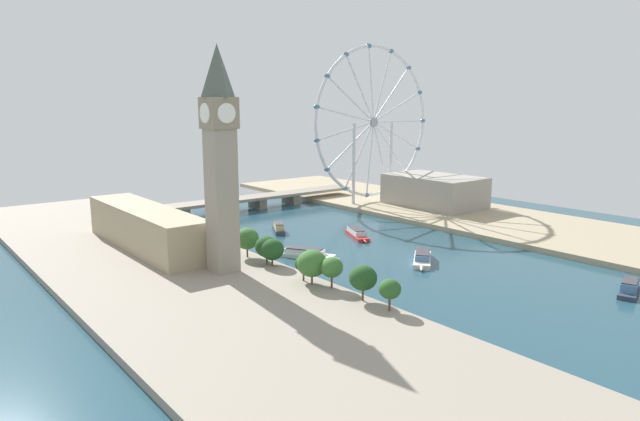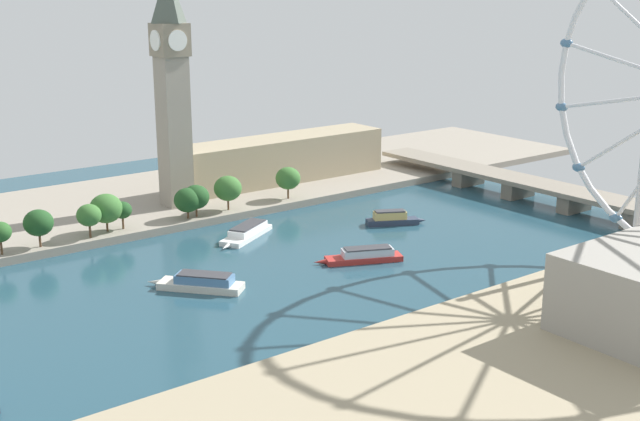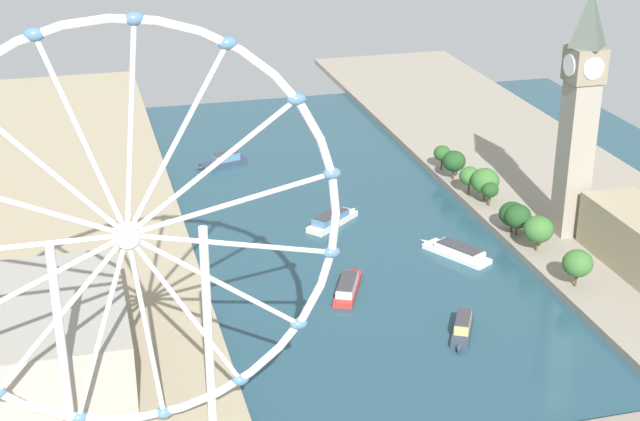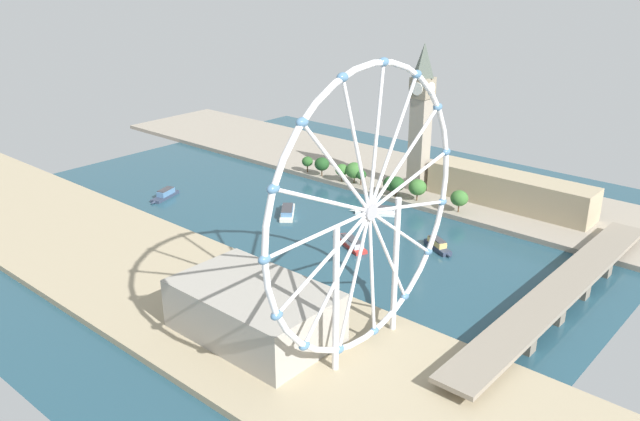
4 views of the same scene
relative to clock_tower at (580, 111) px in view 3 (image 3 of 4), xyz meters
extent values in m
plane|color=#234756|center=(84.33, -30.89, -51.97)|extent=(377.19, 377.19, 0.00)
cube|color=gray|center=(-19.26, -30.89, -50.47)|extent=(90.00, 520.00, 3.00)
cube|color=tan|center=(187.93, -30.89, -50.47)|extent=(90.00, 520.00, 3.00)
cube|color=gray|center=(0.00, 0.00, -18.76)|extent=(10.54, 10.54, 60.42)
cube|color=gray|center=(0.00, 0.00, 17.82)|extent=(12.23, 12.23, 12.73)
pyramid|color=#4C564C|center=(0.00, 0.00, 34.73)|extent=(11.07, 11.07, 21.08)
cylinder|color=white|center=(0.00, 6.32, 17.82)|extent=(8.01, 0.50, 8.01)
cylinder|color=white|center=(0.00, -6.32, 17.82)|extent=(8.01, 0.50, 8.01)
cylinder|color=white|center=(6.32, 0.00, 17.82)|extent=(0.50, 8.01, 8.01)
cylinder|color=white|center=(-6.32, 0.00, 17.82)|extent=(0.50, 8.01, 8.01)
cylinder|color=#513823|center=(21.49, -77.89, -46.59)|extent=(0.80, 0.80, 4.76)
ellipsoid|color=#285623|center=(21.49, -77.89, -41.10)|extent=(7.77, 7.77, 7.00)
cylinder|color=#513823|center=(21.19, -64.64, -46.69)|extent=(0.80, 0.80, 4.55)
ellipsoid|color=#1E471E|center=(21.19, -64.64, -40.31)|extent=(10.26, 10.26, 9.23)
cylinder|color=#513823|center=(21.47, -46.57, -46.57)|extent=(0.80, 0.80, 4.80)
ellipsoid|color=#386B2D|center=(21.47, -46.57, -40.62)|extent=(8.87, 8.87, 7.99)
cylinder|color=#513823|center=(17.96, -38.54, -46.98)|extent=(0.80, 0.80, 3.97)
ellipsoid|color=#386B2D|center=(17.96, -38.54, -40.22)|extent=(11.95, 11.95, 10.76)
cylinder|color=#513823|center=(18.36, -32.44, -46.79)|extent=(0.80, 0.80, 4.35)
ellipsoid|color=#1E471E|center=(18.36, -32.44, -41.77)|extent=(7.12, 7.12, 6.41)
cylinder|color=#513823|center=(20.60, -6.41, -47.42)|extent=(0.80, 0.80, 3.10)
ellipsoid|color=#1E471E|center=(20.60, -6.41, -41.66)|extent=(10.53, 10.53, 9.48)
cylinder|color=#513823|center=(20.32, -2.52, -47.11)|extent=(0.80, 0.80, 3.71)
ellipsoid|color=#1E471E|center=(20.32, -2.52, -41.07)|extent=(10.46, 10.46, 9.42)
cylinder|color=#513823|center=(19.28, 12.60, -46.77)|extent=(0.80, 0.80, 4.40)
ellipsoid|color=#386B2D|center=(19.28, 12.60, -40.09)|extent=(11.19, 11.19, 10.07)
cylinder|color=#513823|center=(19.35, 42.10, -46.66)|extent=(0.80, 0.80, 4.61)
ellipsoid|color=#386B2D|center=(19.35, 42.10, -40.15)|extent=(10.52, 10.52, 9.46)
torus|color=silver|center=(171.58, 88.24, 8.49)|extent=(107.71, 2.19, 107.71)
cylinder|color=#99999E|center=(171.58, 88.24, 8.49)|extent=(6.33, 3.00, 6.33)
cylinder|color=silver|center=(197.96, 88.24, 8.49)|extent=(52.76, 1.32, 1.32)
cylinder|color=silver|center=(195.68, 88.24, 19.22)|extent=(48.73, 1.32, 22.66)
cylinder|color=silver|center=(189.23, 88.24, 28.09)|extent=(36.28, 1.32, 40.09)
cylinder|color=silver|center=(179.73, 88.24, 33.57)|extent=(17.56, 1.32, 50.58)
cylinder|color=silver|center=(168.83, 88.24, 34.72)|extent=(6.82, 1.32, 52.61)
cylinder|color=silver|center=(158.39, 88.24, 31.33)|extent=(27.52, 1.32, 46.35)
cylinder|color=silver|center=(150.24, 88.24, 23.99)|extent=(43.46, 1.32, 32.08)
cylinder|color=silver|center=(145.78, 88.24, 13.97)|extent=(51.88, 1.32, 12.26)
cylinder|color=silver|center=(145.78, 88.24, 3.00)|extent=(51.88, 1.32, 12.26)
cylinder|color=silver|center=(150.24, 88.24, -7.02)|extent=(43.46, 1.32, 32.08)
cylinder|color=silver|center=(158.39, 88.24, -14.36)|extent=(27.52, 1.32, 46.35)
cylinder|color=silver|center=(168.83, 88.24, -17.75)|extent=(6.82, 1.32, 52.61)
cylinder|color=silver|center=(179.73, 88.24, -16.60)|extent=(17.56, 1.32, 50.58)
cylinder|color=silver|center=(189.23, 88.24, -11.12)|extent=(36.28, 1.32, 40.09)
cylinder|color=silver|center=(195.68, 88.24, -2.24)|extent=(48.73, 1.32, 22.66)
ellipsoid|color=teal|center=(187.89, 88.24, 58.66)|extent=(4.80, 3.20, 3.20)
ellipsoid|color=teal|center=(166.07, 88.24, 60.96)|extent=(4.80, 3.20, 3.20)
ellipsoid|color=teal|center=(145.20, 88.24, 54.18)|extent=(4.80, 3.20, 3.20)
ellipsoid|color=teal|center=(128.90, 88.24, 39.50)|extent=(4.80, 3.20, 3.20)
ellipsoid|color=teal|center=(119.98, 88.24, 19.45)|extent=(4.80, 3.20, 3.20)
ellipsoid|color=teal|center=(119.98, 88.24, -2.48)|extent=(4.80, 3.20, 3.20)
ellipsoid|color=teal|center=(128.90, 88.24, -22.52)|extent=(4.80, 3.20, 3.20)
ellipsoid|color=teal|center=(145.20, 88.24, -37.20)|extent=(4.80, 3.20, 3.20)
ellipsoid|color=teal|center=(166.07, 88.24, -43.98)|extent=(4.80, 3.20, 3.20)
ellipsoid|color=teal|center=(187.89, 88.24, -41.69)|extent=(4.80, 3.20, 3.20)
cylinder|color=silver|center=(190.05, 88.24, -20.24)|extent=(2.40, 2.40, 57.45)
cylinder|color=silver|center=(153.12, 88.24, -20.24)|extent=(2.40, 2.40, 57.45)
cube|color=gray|center=(192.75, 47.83, -38.46)|extent=(41.24, 65.03, 21.02)
cube|color=beige|center=(84.42, -37.46, -50.86)|extent=(25.09, 22.88, 2.22)
cone|color=beige|center=(72.73, -47.34, -50.86)|extent=(5.05, 4.75, 2.22)
cube|color=teal|center=(85.42, -36.61, -48.45)|extent=(17.76, 16.42, 2.60)
cube|color=#38383D|center=(85.42, -36.61, -46.94)|extent=(16.20, 15.03, 0.41)
cube|color=#2D384C|center=(67.62, 57.62, -50.83)|extent=(14.39, 20.47, 2.27)
cone|color=#2D384C|center=(73.19, 68.02, -50.83)|extent=(3.73, 4.29, 2.27)
cube|color=#DBB766|center=(67.14, 56.73, -48.22)|extent=(10.04, 13.37, 2.94)
cube|color=#38383D|center=(67.14, 56.73, -46.49)|extent=(9.25, 12.14, 0.53)
cube|color=#2D384C|center=(115.22, -117.64, -51.05)|extent=(23.55, 13.13, 1.82)
cone|color=#2D384C|center=(127.74, -113.58, -51.05)|extent=(4.44, 2.99, 1.82)
cube|color=teal|center=(114.14, -117.99, -48.48)|extent=(13.89, 9.12, 3.33)
cube|color=#38383D|center=(114.14, -117.99, -46.54)|extent=(12.58, 8.48, 0.54)
cube|color=white|center=(47.23, 3.18, -51.05)|extent=(20.41, 27.55, 1.84)
cone|color=white|center=(55.00, -10.51, -51.05)|extent=(4.01, 5.15, 1.84)
cube|color=white|center=(46.56, 4.36, -48.96)|extent=(15.37, 20.01, 2.32)
cube|color=#38383D|center=(46.56, 4.36, -47.55)|extent=(14.14, 18.19, 0.51)
cube|color=#B22D28|center=(94.79, 19.81, -51.02)|extent=(16.96, 26.56, 1.90)
cone|color=#B22D28|center=(88.48, 6.00, -51.02)|extent=(3.68, 5.07, 1.90)
cube|color=silver|center=(95.33, 21.00, -48.81)|extent=(12.37, 18.20, 2.52)
cube|color=#38383D|center=(95.33, 21.00, -47.32)|extent=(11.40, 16.50, 0.46)
camera|label=1|loc=(-112.57, -208.06, 21.65)|focal=31.67mm
camera|label=2|loc=(299.75, -156.63, 40.28)|focal=47.11mm
camera|label=3|loc=(181.35, 307.33, 105.68)|focal=54.34mm
camera|label=4|loc=(347.76, 218.12, 94.29)|focal=36.57mm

